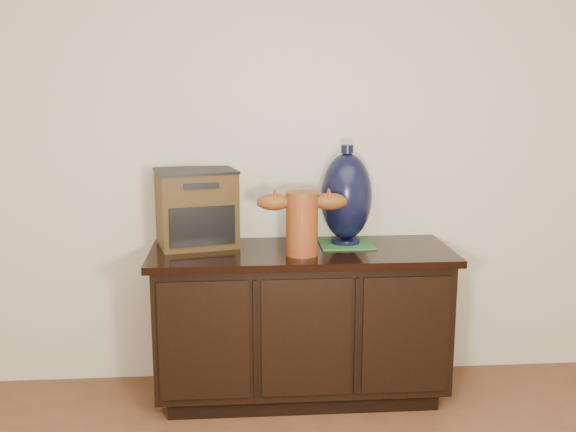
{
  "coord_description": "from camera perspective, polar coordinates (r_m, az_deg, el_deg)",
  "views": [
    {
      "loc": [
        -0.31,
        -0.93,
        1.55
      ],
      "look_at": [
        -0.07,
        2.18,
        0.93
      ],
      "focal_mm": 42.0,
      "sensor_mm": 36.0,
      "label": 1
    }
  ],
  "objects": [
    {
      "name": "spray_can",
      "position": [
        3.44,
        5.06,
        -0.58
      ],
      "size": [
        0.07,
        0.07,
        0.19
      ],
      "color": "#5E1014",
      "rests_on": "sideboard"
    },
    {
      "name": "tv_radio",
      "position": [
        3.34,
        -7.75,
        0.69
      ],
      "size": [
        0.44,
        0.38,
        0.38
      ],
      "rotation": [
        0.0,
        0.0,
        0.24
      ],
      "color": "#3B280E",
      "rests_on": "sideboard"
    },
    {
      "name": "sideboard",
      "position": [
        3.37,
        1.1,
        -8.94
      ],
      "size": [
        1.46,
        0.56,
        0.75
      ],
      "color": "black",
      "rests_on": "ground"
    },
    {
      "name": "room",
      "position": [
        1.01,
        13.55,
        -3.56
      ],
      "size": [
        5.0,
        5.0,
        5.0
      ],
      "color": "brown",
      "rests_on": "ground"
    },
    {
      "name": "lamp_base",
      "position": [
        3.33,
        4.97,
        1.62
      ],
      "size": [
        0.25,
        0.25,
        0.49
      ],
      "rotation": [
        0.0,
        0.0,
        -0.0
      ],
      "color": "black",
      "rests_on": "green_mat"
    },
    {
      "name": "green_mat",
      "position": [
        3.38,
        4.9,
        -2.33
      ],
      "size": [
        0.26,
        0.26,
        0.01
      ],
      "primitive_type": "cube",
      "rotation": [
        0.0,
        0.0,
        -0.0
      ],
      "color": "#2C622F",
      "rests_on": "sideboard"
    },
    {
      "name": "terracotta_vessel",
      "position": [
        3.13,
        1.19,
        -0.32
      ],
      "size": [
        0.42,
        0.15,
        0.3
      ],
      "rotation": [
        0.0,
        0.0,
        -0.01
      ],
      "color": "brown",
      "rests_on": "sideboard"
    }
  ]
}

